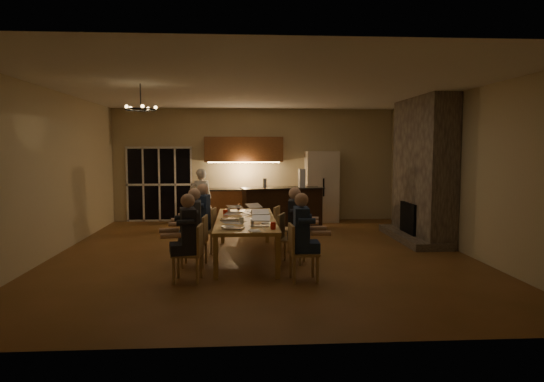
{
  "coord_description": "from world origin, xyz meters",
  "views": [
    {
      "loc": [
        -0.4,
        -9.44,
        2.07
      ],
      "look_at": [
        0.24,
        0.3,
        1.21
      ],
      "focal_mm": 32.0,
      "sensor_mm": 36.0,
      "label": 1
    }
  ],
  "objects_px": {
    "chair_right_near": "(304,252)",
    "bar_island": "(282,208)",
    "chair_left_far": "(204,230)",
    "mug_front": "(242,220)",
    "chair_left_mid": "(194,241)",
    "laptop_e": "(236,206)",
    "laptop_d": "(261,213)",
    "bar_blender": "(302,178)",
    "laptop_a": "(234,222)",
    "refrigerator": "(322,186)",
    "person_left_mid": "(195,227)",
    "redcup_near": "(273,226)",
    "plate_far": "(265,213)",
    "dining_table": "(246,238)",
    "standing_person": "(201,198)",
    "chair_right_mid": "(292,239)",
    "laptop_f": "(256,207)",
    "redcup_mid": "(225,213)",
    "laptop_c": "(231,213)",
    "person_left_far": "(203,218)",
    "mug_mid": "(253,212)",
    "can_right": "(263,214)",
    "chair_left_near": "(187,253)",
    "can_silver": "(252,221)",
    "chair_right_far": "(286,229)",
    "person_right_near": "(301,236)",
    "person_right_mid": "(295,225)",
    "plate_near": "(269,223)",
    "plate_left": "(228,227)",
    "chandelier": "(141,110)",
    "can_cola": "(239,207)",
    "laptop_b": "(260,220)",
    "person_left_near": "(188,238)",
    "bar_bottle": "(265,183)",
    "mug_back": "(229,211)"
  },
  "relations": [
    {
      "from": "refrigerator",
      "to": "laptop_a",
      "type": "bearing_deg",
      "value": -113.24
    },
    {
      "from": "chair_left_mid",
      "to": "redcup_mid",
      "type": "height_order",
      "value": "chair_left_mid"
    },
    {
      "from": "chair_right_far",
      "to": "chair_left_mid",
      "type": "bearing_deg",
      "value": 142.2
    },
    {
      "from": "chair_right_mid",
      "to": "standing_person",
      "type": "relative_size",
      "value": 0.57
    },
    {
      "from": "mug_mid",
      "to": "person_left_mid",
      "type": "bearing_deg",
      "value": -133.1
    },
    {
      "from": "person_left_near",
      "to": "laptop_e",
      "type": "relative_size",
      "value": 4.31
    },
    {
      "from": "plate_left",
      "to": "bar_bottle",
      "type": "relative_size",
      "value": 0.95
    },
    {
      "from": "laptop_d",
      "to": "plate_near",
      "type": "relative_size",
      "value": 1.25
    },
    {
      "from": "dining_table",
      "to": "standing_person",
      "type": "distance_m",
      "value": 3.87
    },
    {
      "from": "mug_back",
      "to": "can_cola",
      "type": "bearing_deg",
      "value": 69.63
    },
    {
      "from": "chandelier",
      "to": "chair_left_far",
      "type": "bearing_deg",
      "value": 42.12
    },
    {
      "from": "laptop_b",
      "to": "mug_front",
      "type": "relative_size",
      "value": 3.2
    },
    {
      "from": "standing_person",
      "to": "mug_front",
      "type": "bearing_deg",
      "value": 99.45
    },
    {
      "from": "dining_table",
      "to": "bar_island",
      "type": "height_order",
      "value": "bar_island"
    },
    {
      "from": "person_left_mid",
      "to": "redcup_near",
      "type": "height_order",
      "value": "person_left_mid"
    },
    {
      "from": "bar_island",
      "to": "laptop_e",
      "type": "bearing_deg",
      "value": -127.49
    },
    {
      "from": "laptop_c",
      "to": "mug_front",
      "type": "relative_size",
      "value": 3.2
    },
    {
      "from": "redcup_mid",
      "to": "bar_blender",
      "type": "height_order",
      "value": "bar_blender"
    },
    {
      "from": "laptop_d",
      "to": "bar_blender",
      "type": "xyz_separation_m",
      "value": [
        1.2,
        3.33,
        0.45
      ]
    },
    {
      "from": "chair_right_mid",
      "to": "laptop_f",
      "type": "xyz_separation_m",
      "value": [
        -0.6,
        1.45,
        0.42
      ]
    },
    {
      "from": "person_left_near",
      "to": "bar_bottle",
      "type": "xyz_separation_m",
      "value": [
        1.42,
        4.68,
        0.51
      ]
    },
    {
      "from": "chair_right_mid",
      "to": "laptop_c",
      "type": "distance_m",
      "value": 1.27
    },
    {
      "from": "person_left_mid",
      "to": "can_right",
      "type": "bearing_deg",
      "value": 119.23
    },
    {
      "from": "chair_right_far",
      "to": "can_right",
      "type": "xyz_separation_m",
      "value": [
        -0.49,
        -0.38,
        0.37
      ]
    },
    {
      "from": "person_left_far",
      "to": "redcup_mid",
      "type": "distance_m",
      "value": 0.48
    },
    {
      "from": "person_left_far",
      "to": "chandelier",
      "type": "bearing_deg",
      "value": -39.44
    },
    {
      "from": "chair_left_near",
      "to": "can_right",
      "type": "relative_size",
      "value": 7.42
    },
    {
      "from": "laptop_a",
      "to": "laptop_d",
      "type": "height_order",
      "value": "same"
    },
    {
      "from": "redcup_mid",
      "to": "plate_left",
      "type": "xyz_separation_m",
      "value": [
        0.08,
        -1.4,
        -0.05
      ]
    },
    {
      "from": "person_left_mid",
      "to": "laptop_f",
      "type": "height_order",
      "value": "person_left_mid"
    },
    {
      "from": "chair_right_near",
      "to": "chandelier",
      "type": "xyz_separation_m",
      "value": [
        -2.72,
        1.26,
        2.31
      ]
    },
    {
      "from": "bar_blender",
      "to": "person_right_near",
      "type": "bearing_deg",
      "value": -107.49
    },
    {
      "from": "chair_left_near",
      "to": "chandelier",
      "type": "distance_m",
      "value": 2.75
    },
    {
      "from": "mug_front",
      "to": "redcup_near",
      "type": "height_order",
      "value": "redcup_near"
    },
    {
      "from": "can_right",
      "to": "chandelier",
      "type": "bearing_deg",
      "value": -163.76
    },
    {
      "from": "chair_left_near",
      "to": "person_left_mid",
      "type": "distance_m",
      "value": 1.07
    },
    {
      "from": "chair_left_near",
      "to": "can_silver",
      "type": "xyz_separation_m",
      "value": [
        1.03,
        0.85,
        0.37
      ]
    },
    {
      "from": "laptop_e",
      "to": "plate_near",
      "type": "distance_m",
      "value": 1.76
    },
    {
      "from": "refrigerator",
      "to": "plate_near",
      "type": "distance_m",
      "value": 5.46
    },
    {
      "from": "laptop_d",
      "to": "can_silver",
      "type": "distance_m",
      "value": 0.68
    },
    {
      "from": "can_cola",
      "to": "can_right",
      "type": "height_order",
      "value": "same"
    },
    {
      "from": "chair_left_far",
      "to": "chair_right_near",
      "type": "height_order",
      "value": "same"
    },
    {
      "from": "plate_far",
      "to": "refrigerator",
      "type": "bearing_deg",
      "value": 64.71
    },
    {
      "from": "chair_right_near",
      "to": "bar_island",
      "type": "bearing_deg",
      "value": -3.97
    },
    {
      "from": "chair_left_far",
      "to": "mug_front",
      "type": "distance_m",
      "value": 1.33
    },
    {
      "from": "person_left_far",
      "to": "person_left_mid",
      "type": "bearing_deg",
      "value": 4.37
    },
    {
      "from": "mug_front",
      "to": "mug_back",
      "type": "height_order",
      "value": "same"
    },
    {
      "from": "chair_left_mid",
      "to": "laptop_e",
      "type": "distance_m",
      "value": 1.81
    },
    {
      "from": "person_right_mid",
      "to": "chair_right_near",
      "type": "bearing_deg",
      "value": -170.16
    },
    {
      "from": "person_right_mid",
      "to": "person_left_far",
      "type": "distance_m",
      "value": 2.0
    }
  ]
}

